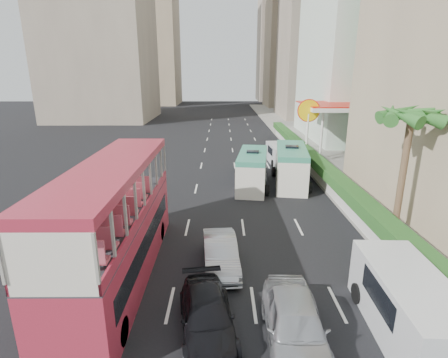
{
  "coord_description": "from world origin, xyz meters",
  "views": [
    {
      "loc": [
        -1.59,
        -13.38,
        8.47
      ],
      "look_at": [
        -1.5,
        4.0,
        3.2
      ],
      "focal_mm": 28.0,
      "sensor_mm": 36.0,
      "label": 1
    }
  ],
  "objects_px": {
    "car_silver_lane_b": "(294,345)",
    "palm_tree": "(402,175)",
    "van_asset": "(250,179)",
    "double_decker_bus": "(116,222)",
    "panel_van_near": "(409,307)",
    "car_silver_lane_a": "(221,267)",
    "car_black": "(207,331)",
    "minibus_near": "(252,170)",
    "panel_van_far": "(279,154)",
    "shell_station": "(333,130)",
    "minibus_far": "(291,166)"
  },
  "relations": [
    {
      "from": "double_decker_bus",
      "to": "car_silver_lane_b",
      "type": "xyz_separation_m",
      "value": [
        6.73,
        -4.1,
        -2.53
      ]
    },
    {
      "from": "car_silver_lane_a",
      "to": "double_decker_bus",
      "type": "bearing_deg",
      "value": -175.38
    },
    {
      "from": "palm_tree",
      "to": "car_silver_lane_b",
      "type": "bearing_deg",
      "value": -131.14
    },
    {
      "from": "van_asset",
      "to": "palm_tree",
      "type": "distance_m",
      "value": 13.16
    },
    {
      "from": "car_silver_lane_b",
      "to": "minibus_far",
      "type": "height_order",
      "value": "minibus_far"
    },
    {
      "from": "van_asset",
      "to": "minibus_far",
      "type": "xyz_separation_m",
      "value": [
        3.08,
        -1.4,
        1.47
      ]
    },
    {
      "from": "double_decker_bus",
      "to": "palm_tree",
      "type": "height_order",
      "value": "palm_tree"
    },
    {
      "from": "minibus_far",
      "to": "panel_van_near",
      "type": "relative_size",
      "value": 1.23
    },
    {
      "from": "car_black",
      "to": "panel_van_near",
      "type": "height_order",
      "value": "panel_van_near"
    },
    {
      "from": "van_asset",
      "to": "panel_van_far",
      "type": "xyz_separation_m",
      "value": [
        3.24,
        5.45,
        0.9
      ]
    },
    {
      "from": "panel_van_far",
      "to": "shell_station",
      "type": "relative_size",
      "value": 0.56
    },
    {
      "from": "car_silver_lane_a",
      "to": "car_black",
      "type": "distance_m",
      "value": 4.18
    },
    {
      "from": "van_asset",
      "to": "minibus_near",
      "type": "relative_size",
      "value": 0.86
    },
    {
      "from": "car_black",
      "to": "minibus_near",
      "type": "height_order",
      "value": "minibus_near"
    },
    {
      "from": "double_decker_bus",
      "to": "panel_van_near",
      "type": "xyz_separation_m",
      "value": [
        10.58,
        -3.61,
        -1.45
      ]
    },
    {
      "from": "minibus_far",
      "to": "shell_station",
      "type": "height_order",
      "value": "shell_station"
    },
    {
      "from": "car_black",
      "to": "car_silver_lane_a",
      "type": "bearing_deg",
      "value": 75.8
    },
    {
      "from": "double_decker_bus",
      "to": "van_asset",
      "type": "xyz_separation_m",
      "value": [
        6.74,
        14.58,
        -2.53
      ]
    },
    {
      "from": "car_silver_lane_b",
      "to": "panel_van_near",
      "type": "distance_m",
      "value": 4.03
    },
    {
      "from": "car_silver_lane_b",
      "to": "car_black",
      "type": "distance_m",
      "value": 2.91
    },
    {
      "from": "shell_station",
      "to": "car_silver_lane_b",
      "type": "bearing_deg",
      "value": -108.89
    },
    {
      "from": "panel_van_near",
      "to": "palm_tree",
      "type": "height_order",
      "value": "palm_tree"
    },
    {
      "from": "car_silver_lane_a",
      "to": "van_asset",
      "type": "relative_size",
      "value": 0.81
    },
    {
      "from": "car_silver_lane_b",
      "to": "minibus_far",
      "type": "relative_size",
      "value": 0.72
    },
    {
      "from": "car_silver_lane_b",
      "to": "palm_tree",
      "type": "height_order",
      "value": "palm_tree"
    },
    {
      "from": "panel_van_far",
      "to": "palm_tree",
      "type": "height_order",
      "value": "palm_tree"
    },
    {
      "from": "van_asset",
      "to": "minibus_near",
      "type": "height_order",
      "value": "minibus_near"
    },
    {
      "from": "car_silver_lane_a",
      "to": "minibus_near",
      "type": "distance_m",
      "value": 12.09
    },
    {
      "from": "car_silver_lane_b",
      "to": "van_asset",
      "type": "relative_size",
      "value": 0.91
    },
    {
      "from": "car_silver_lane_a",
      "to": "minibus_near",
      "type": "height_order",
      "value": "minibus_near"
    },
    {
      "from": "car_silver_lane_b",
      "to": "panel_van_near",
      "type": "xyz_separation_m",
      "value": [
        3.85,
        0.49,
        1.08
      ]
    },
    {
      "from": "minibus_far",
      "to": "palm_tree",
      "type": "bearing_deg",
      "value": -58.52
    },
    {
      "from": "double_decker_bus",
      "to": "van_asset",
      "type": "height_order",
      "value": "double_decker_bus"
    },
    {
      "from": "van_asset",
      "to": "shell_station",
      "type": "distance_m",
      "value": 12.81
    },
    {
      "from": "car_black",
      "to": "palm_tree",
      "type": "xyz_separation_m",
      "value": [
        9.91,
        7.46,
        3.38
      ]
    },
    {
      "from": "car_silver_lane_b",
      "to": "panel_van_far",
      "type": "distance_m",
      "value": 24.36
    },
    {
      "from": "minibus_far",
      "to": "panel_van_near",
      "type": "bearing_deg",
      "value": -79.38
    },
    {
      "from": "car_silver_lane_b",
      "to": "palm_tree",
      "type": "distance_m",
      "value": 11.27
    },
    {
      "from": "double_decker_bus",
      "to": "shell_station",
      "type": "xyz_separation_m",
      "value": [
        16.0,
        23.0,
        0.22
      ]
    },
    {
      "from": "minibus_near",
      "to": "car_black",
      "type": "bearing_deg",
      "value": -92.03
    },
    {
      "from": "double_decker_bus",
      "to": "minibus_near",
      "type": "height_order",
      "value": "double_decker_bus"
    },
    {
      "from": "car_silver_lane_b",
      "to": "shell_station",
      "type": "height_order",
      "value": "shell_station"
    },
    {
      "from": "van_asset",
      "to": "shell_station",
      "type": "height_order",
      "value": "shell_station"
    },
    {
      "from": "shell_station",
      "to": "minibus_near",
      "type": "bearing_deg",
      "value": -131.36
    },
    {
      "from": "panel_van_far",
      "to": "van_asset",
      "type": "bearing_deg",
      "value": -125.18
    },
    {
      "from": "double_decker_bus",
      "to": "panel_van_near",
      "type": "distance_m",
      "value": 11.27
    },
    {
      "from": "panel_van_far",
      "to": "double_decker_bus",
      "type": "bearing_deg",
      "value": -120.91
    },
    {
      "from": "minibus_near",
      "to": "double_decker_bus",
      "type": "bearing_deg",
      "value": -110.26
    },
    {
      "from": "minibus_near",
      "to": "palm_tree",
      "type": "distance_m",
      "value": 11.22
    },
    {
      "from": "panel_van_far",
      "to": "car_silver_lane_b",
      "type": "bearing_deg",
      "value": -102.11
    }
  ]
}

